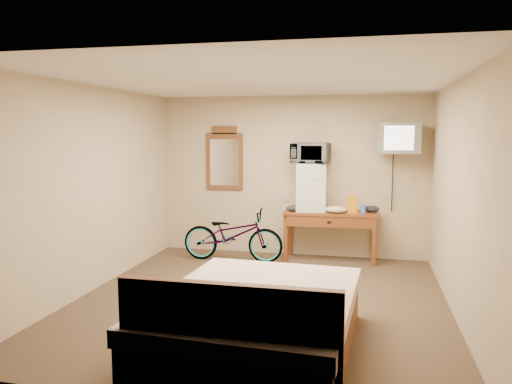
% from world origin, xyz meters
% --- Properties ---
extents(room, '(4.60, 4.64, 2.50)m').
position_xyz_m(room, '(-0.00, 0.00, 1.25)').
color(room, '#412C20').
rests_on(room, ground).
extents(desk, '(1.40, 0.56, 0.75)m').
position_xyz_m(desk, '(0.64, 2.00, 0.63)').
color(desk, brown).
rests_on(desk, floor).
extents(mini_fridge, '(0.51, 0.50, 0.72)m').
position_xyz_m(mini_fridge, '(0.32, 2.07, 1.11)').
color(mini_fridge, silver).
rests_on(mini_fridge, desk).
extents(microwave, '(0.59, 0.44, 0.30)m').
position_xyz_m(microwave, '(0.32, 2.07, 1.62)').
color(microwave, silver).
rests_on(microwave, mini_fridge).
extents(snack_bag, '(0.15, 0.12, 0.27)m').
position_xyz_m(snack_bag, '(0.95, 1.97, 0.89)').
color(snack_bag, orange).
rests_on(snack_bag, desk).
extents(blue_cup, '(0.07, 0.07, 0.13)m').
position_xyz_m(blue_cup, '(1.12, 1.98, 0.81)').
color(blue_cup, '#406EDA').
rests_on(blue_cup, desk).
extents(cloth_cream, '(0.32, 0.25, 0.10)m').
position_xyz_m(cloth_cream, '(0.73, 1.92, 0.80)').
color(cloth_cream, silver).
rests_on(cloth_cream, desk).
extents(cloth_dark_a, '(0.24, 0.18, 0.09)m').
position_xyz_m(cloth_dark_a, '(0.11, 1.91, 0.80)').
color(cloth_dark_a, black).
rests_on(cloth_dark_a, desk).
extents(cloth_dark_b, '(0.22, 0.18, 0.10)m').
position_xyz_m(cloth_dark_b, '(1.25, 2.10, 0.80)').
color(cloth_dark_b, black).
rests_on(cloth_dark_b, desk).
extents(crt_television, '(0.62, 0.66, 0.45)m').
position_xyz_m(crt_television, '(1.59, 2.02, 1.85)').
color(crt_television, black).
rests_on(crt_television, room).
extents(wall_mirror, '(0.60, 0.04, 1.02)m').
position_xyz_m(wall_mirror, '(-1.09, 2.27, 1.51)').
color(wall_mirror, brown).
rests_on(wall_mirror, room).
extents(bicycle, '(1.53, 0.54, 0.81)m').
position_xyz_m(bicycle, '(-0.79, 1.67, 0.40)').
color(bicycle, black).
rests_on(bicycle, floor).
extents(bed, '(1.76, 2.26, 0.90)m').
position_xyz_m(bed, '(0.25, -1.37, 0.29)').
color(bed, brown).
rests_on(bed, floor).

